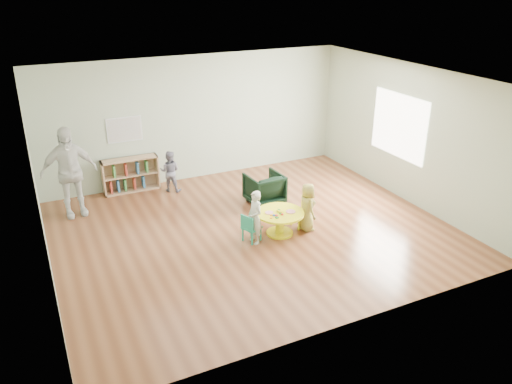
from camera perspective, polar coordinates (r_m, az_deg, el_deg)
room at (r=8.58m, az=-0.34°, el=6.83°), size 7.10×7.00×2.80m
activity_table at (r=9.06m, az=2.75°, el=-3.08°), size 0.88×0.88×0.48m
kid_chair_left at (r=8.81m, az=-0.67°, el=-4.05°), size 0.37×0.37×0.52m
kid_chair_right at (r=9.39m, az=5.33°, el=-2.21°), size 0.32×0.32×0.55m
bookshelf at (r=11.20m, az=-14.22°, el=1.93°), size 1.20×0.30×0.75m
alphabet_poster at (r=11.01m, az=-14.80°, el=6.92°), size 0.74×0.01×0.54m
armchair at (r=10.27m, az=0.97°, el=0.41°), size 0.73×0.75×0.64m
child_left at (r=8.69m, az=-0.11°, el=-2.92°), size 0.26×0.37×0.97m
child_right at (r=9.19m, az=5.87°, el=-1.73°), size 0.33×0.47×0.92m
toddler at (r=10.96m, az=-9.80°, el=2.35°), size 0.56×0.53×0.91m
adult_caretaker at (r=10.18m, az=-20.59°, el=2.13°), size 1.09×0.52×1.80m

